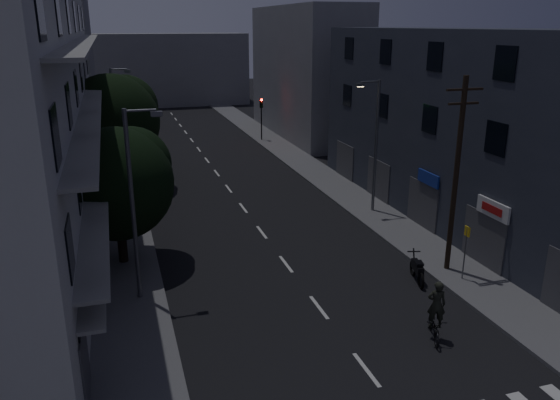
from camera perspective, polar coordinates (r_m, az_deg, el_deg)
ground at (r=39.68m, az=-5.54°, el=1.38°), size 160.00×160.00×0.00m
sidewalk_left at (r=38.95m, az=-16.40°, el=0.52°), size 3.00×90.00×0.15m
sidewalk_right at (r=41.74m, az=4.59°, el=2.34°), size 3.00×90.00×0.15m
lane_markings at (r=45.61m, az=-7.16°, el=3.51°), size 0.15×60.50×0.01m
building_left at (r=30.94m, az=-25.57°, el=8.32°), size 7.00×36.00×14.00m
building_right at (r=33.25m, az=19.24°, el=6.99°), size 6.19×28.00×11.00m
building_far_left at (r=60.57m, az=-22.02°, el=13.59°), size 6.00×20.00×16.00m
building_far_right at (r=57.91m, az=2.67°, el=13.19°), size 6.00×20.00×13.00m
building_far_end at (r=82.90m, az=-12.23°, el=13.19°), size 24.00×8.00×10.00m
tree_near at (r=26.68m, az=-16.63°, el=2.08°), size 5.36×5.36×6.62m
tree_mid at (r=39.31m, az=-17.08°, el=8.20°), size 6.48×6.48×7.97m
tree_far at (r=46.46m, az=-17.23°, el=8.13°), size 4.94×4.94×6.11m
traffic_signal_far_right at (r=54.81m, az=-1.96°, el=9.36°), size 0.28×0.37×4.10m
traffic_signal_far_left at (r=51.77m, az=-15.81°, el=8.19°), size 0.28×0.37×4.10m
street_lamp_left_near at (r=22.70m, az=-14.94°, el=0.32°), size 1.51×0.25×8.00m
street_lamp_right at (r=33.41m, az=9.84°, el=6.20°), size 1.51×0.25×8.00m
street_lamp_left_far at (r=43.59m, az=-16.74°, el=8.41°), size 1.51×0.25×8.00m
utility_pole at (r=25.81m, az=17.95°, el=2.77°), size 1.80×0.24×9.00m
bus_stop_sign at (r=25.83m, az=18.86°, el=-4.28°), size 0.06×0.35×2.52m
motorcycle at (r=25.82m, az=14.14°, el=-7.14°), size 0.81×2.06×1.35m
cyclist at (r=21.48m, az=15.90°, el=-11.91°), size 1.28×1.95×2.34m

